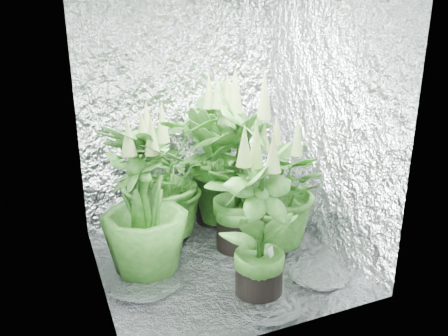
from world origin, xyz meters
TOP-DOWN VIEW (x-y plane):
  - ground at (0.00, 0.00)m, footprint 1.60×1.60m
  - walls at (0.00, 0.00)m, footprint 1.62×1.62m
  - plant_a at (-0.24, 0.51)m, footprint 0.89×0.89m
  - plant_b at (0.20, 0.13)m, footprint 0.85×0.85m
  - plant_c at (0.21, 0.64)m, footprint 0.84×0.84m
  - plant_d at (-0.51, 0.03)m, footprint 0.78×0.78m
  - plant_e at (0.43, 0.02)m, footprint 0.92×0.92m
  - plant_f at (0.05, -0.49)m, footprint 0.72×0.72m
  - circulation_fan at (0.63, 0.20)m, footprint 0.15×0.27m
  - plant_label at (0.11, -0.52)m, footprint 0.05×0.04m

SIDE VIEW (x-z plane):
  - ground at x=0.00m, z-range 0.00..0.00m
  - circulation_fan at x=0.63m, z-range -0.02..0.29m
  - plant_label at x=0.11m, z-range 0.26..0.34m
  - plant_e at x=0.43m, z-range -0.03..0.96m
  - plant_f at x=0.05m, z-range -0.04..1.02m
  - plant_a at x=-0.24m, z-range -0.03..1.03m
  - plant_d at x=-0.51m, z-range -0.04..1.05m
  - plant_c at x=0.21m, z-range -0.05..1.18m
  - plant_b at x=0.20m, z-range -0.05..1.24m
  - walls at x=0.00m, z-range 0.00..2.00m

